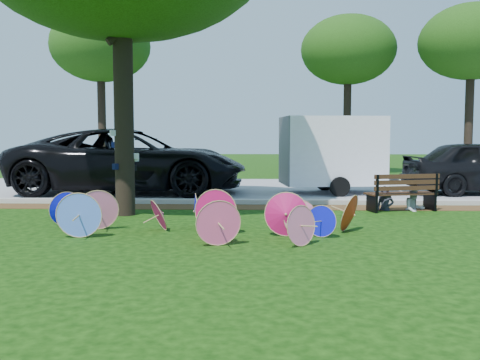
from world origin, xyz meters
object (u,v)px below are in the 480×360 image
object	(u,v)px
parasol_pile	(206,215)
cargo_trailer	(332,151)
person_left	(386,187)
park_bench	(400,192)
black_van	(130,161)
person_right	(415,187)

from	to	relation	value
parasol_pile	cargo_trailer	xyz separation A→B (m)	(3.26, 7.17, 0.98)
person_left	cargo_trailer	bearing A→B (deg)	119.20
cargo_trailer	park_bench	distance (m)	4.13
person_left	park_bench	bearing A→B (deg)	9.57
person_left	parasol_pile	bearing A→B (deg)	-122.61
parasol_pile	cargo_trailer	size ratio (longest dim) A/B	2.07
black_van	park_bench	bearing A→B (deg)	-116.69
parasol_pile	person_right	distance (m)	5.80
person_right	cargo_trailer	bearing A→B (deg)	96.23
parasol_pile	person_left	size ratio (longest dim) A/B	5.40
parasol_pile	person_left	distance (m)	5.25
parasol_pile	person_left	xyz separation A→B (m)	(4.04, 3.35, 0.21)
parasol_pile	black_van	size ratio (longest dim) A/B	0.85
park_bench	person_left	distance (m)	0.38
person_left	person_right	size ratio (longest dim) A/B	1.01
cargo_trailer	person_right	size ratio (longest dim) A/B	2.64
park_bench	person_right	xyz separation A→B (m)	(0.35, 0.05, 0.12)
cargo_trailer	person_left	xyz separation A→B (m)	(0.78, -3.82, -0.78)
parasol_pile	cargo_trailer	bearing A→B (deg)	65.54
person_left	person_right	bearing A→B (deg)	17.70
cargo_trailer	park_bench	bearing A→B (deg)	-80.33
black_van	park_bench	xyz separation A→B (m)	(7.48, -3.78, -0.57)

